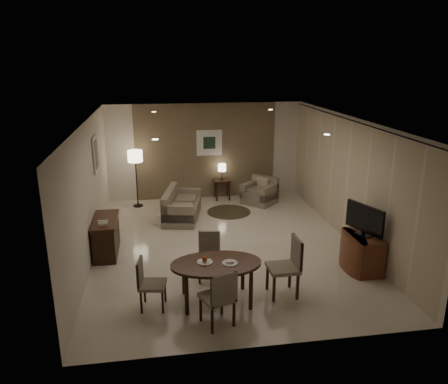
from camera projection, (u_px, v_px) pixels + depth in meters
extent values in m
cube|color=beige|center=(225.00, 245.00, 9.47)|extent=(5.50, 7.00, 0.00)
cube|color=white|center=(226.00, 121.00, 8.67)|extent=(5.50, 7.00, 0.00)
cube|color=brown|center=(206.00, 151.00, 12.37)|extent=(5.50, 0.00, 2.70)
cube|color=beige|center=(89.00, 192.00, 8.65)|extent=(0.00, 7.00, 2.70)
cube|color=beige|center=(350.00, 180.00, 9.48)|extent=(0.00, 7.00, 2.70)
cube|color=brown|center=(206.00, 151.00, 12.35)|extent=(3.96, 0.03, 2.70)
cylinder|color=black|center=(352.00, 121.00, 9.09)|extent=(0.03, 6.80, 0.03)
cube|color=silver|center=(209.00, 143.00, 12.27)|extent=(0.72, 0.03, 0.72)
cube|color=#1A301F|center=(209.00, 143.00, 12.26)|extent=(0.34, 0.01, 0.34)
cube|color=silver|center=(96.00, 154.00, 9.64)|extent=(0.03, 0.60, 0.80)
cube|color=gray|center=(96.00, 154.00, 9.64)|extent=(0.01, 0.46, 0.64)
cylinder|color=white|center=(155.00, 139.00, 6.76)|extent=(0.10, 0.10, 0.01)
cylinder|color=white|center=(327.00, 135.00, 7.18)|extent=(0.10, 0.10, 0.01)
cylinder|color=white|center=(154.00, 112.00, 10.16)|extent=(0.10, 0.10, 0.01)
cylinder|color=white|center=(271.00, 110.00, 10.58)|extent=(0.10, 0.10, 0.01)
cylinder|color=white|center=(205.00, 262.00, 7.12)|extent=(0.26, 0.26, 0.02)
cylinder|color=white|center=(230.00, 263.00, 7.08)|extent=(0.26, 0.26, 0.02)
sphere|color=#A73A13|center=(205.00, 259.00, 7.10)|extent=(0.09, 0.09, 0.09)
cube|color=white|center=(230.00, 262.00, 7.08)|extent=(0.12, 0.08, 0.03)
cylinder|color=#3D3522|center=(229.00, 212.00, 11.50)|extent=(1.14, 1.14, 0.01)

